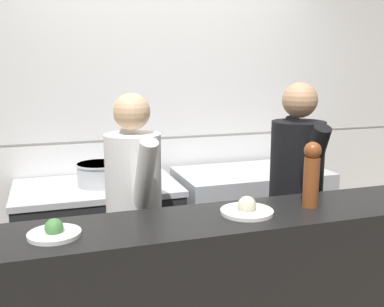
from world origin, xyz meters
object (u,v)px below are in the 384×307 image
(plated_dish_appetiser, at_px, (247,209))
(pepper_mill, at_px, (312,173))
(chef_sous, at_px, (295,197))
(chef_head_cook, at_px, (134,214))
(oven_range, at_px, (99,245))
(plated_dish_main, at_px, (54,232))
(stock_pot, at_px, (99,173))

(plated_dish_appetiser, bearing_deg, pepper_mill, -0.30)
(chef_sous, bearing_deg, chef_head_cook, -178.06)
(plated_dish_appetiser, xyz_separation_m, chef_sous, (0.57, 0.50, -0.14))
(oven_range, bearing_deg, pepper_mill, -52.17)
(oven_range, xyz_separation_m, plated_dish_appetiser, (0.59, -1.21, 0.59))
(chef_sous, bearing_deg, plated_dish_appetiser, -132.32)
(plated_dish_main, bearing_deg, chef_head_cook, 52.92)
(pepper_mill, xyz_separation_m, chef_head_cook, (-0.79, 0.58, -0.32))
(pepper_mill, distance_m, chef_head_cook, 1.03)
(stock_pot, distance_m, pepper_mill, 1.52)
(oven_range, distance_m, stock_pot, 0.53)
(plated_dish_appetiser, height_order, chef_sous, chef_sous)
(oven_range, xyz_separation_m, chef_head_cook, (0.15, -0.63, 0.43))
(chef_sous, bearing_deg, pepper_mill, -107.34)
(stock_pot, height_order, plated_dish_main, plated_dish_main)
(stock_pot, relative_size, pepper_mill, 0.94)
(stock_pot, bearing_deg, plated_dish_main, -104.95)
(oven_range, height_order, plated_dish_appetiser, plated_dish_appetiser)
(plated_dish_appetiser, height_order, pepper_mill, pepper_mill)
(oven_range, height_order, stock_pot, stock_pot)
(stock_pot, xyz_separation_m, chef_head_cook, (0.13, -0.62, -0.11))
(oven_range, relative_size, chef_head_cook, 0.72)
(chef_head_cook, bearing_deg, plated_dish_appetiser, -58.52)
(plated_dish_appetiser, bearing_deg, chef_head_cook, 127.44)
(chef_head_cook, relative_size, chef_sous, 0.97)
(oven_range, relative_size, pepper_mill, 3.39)
(oven_range, relative_size, plated_dish_main, 5.08)
(plated_dish_appetiser, bearing_deg, chef_sous, 41.09)
(stock_pot, height_order, pepper_mill, pepper_mill)
(plated_dish_main, xyz_separation_m, chef_sous, (1.47, 0.51, -0.13))
(stock_pot, xyz_separation_m, pepper_mill, (0.92, -1.20, 0.21))
(plated_dish_main, bearing_deg, chef_sous, 19.34)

